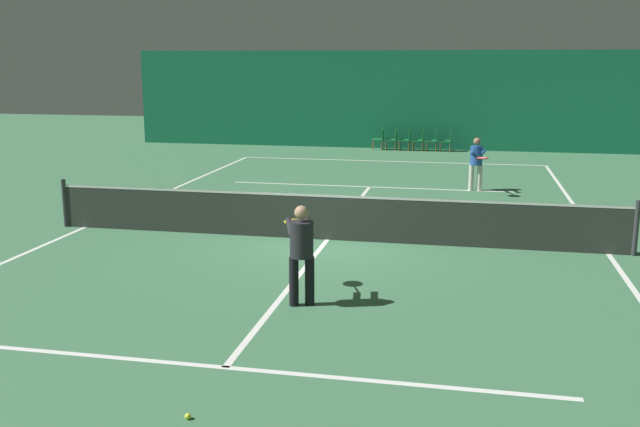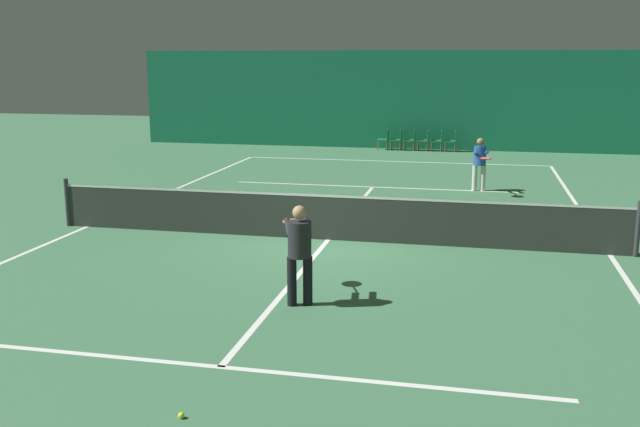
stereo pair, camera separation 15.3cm
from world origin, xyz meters
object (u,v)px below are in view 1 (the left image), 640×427
(player_far, at_px, (476,160))
(courtside_chair_4, at_px, (434,139))
(courtside_chair_2, at_px, (406,139))
(courtside_chair_5, at_px, (447,139))
(courtside_chair_0, at_px, (380,138))
(courtside_chair_3, at_px, (420,139))
(tennis_net, at_px, (327,216))
(player_near, at_px, (301,247))
(tennis_ball, at_px, (188,416))
(courtside_chair_1, at_px, (393,138))

(player_far, distance_m, courtside_chair_4, 9.06)
(courtside_chair_2, height_order, courtside_chair_5, same)
(courtside_chair_0, distance_m, courtside_chair_3, 1.66)
(courtside_chair_2, relative_size, courtside_chair_3, 1.00)
(tennis_net, distance_m, player_near, 4.01)
(courtside_chair_3, bearing_deg, tennis_ball, -2.02)
(courtside_chair_0, bearing_deg, tennis_ball, 2.10)
(courtside_chair_0, relative_size, courtside_chair_3, 1.00)
(courtside_chair_5, bearing_deg, courtside_chair_4, -90.00)
(courtside_chair_1, relative_size, courtside_chair_5, 1.00)
(player_far, bearing_deg, courtside_chair_0, -165.70)
(courtside_chair_3, distance_m, courtside_chair_4, 0.55)
(courtside_chair_1, xyz_separation_m, courtside_chair_2, (0.55, 0.00, 0.00))
(courtside_chair_0, height_order, courtside_chair_3, same)
(tennis_net, distance_m, courtside_chair_1, 15.29)
(courtside_chair_1, xyz_separation_m, courtside_chair_4, (1.66, 0.00, 0.00))
(courtside_chair_4, xyz_separation_m, courtside_chair_5, (0.55, 0.00, 0.00))
(player_near, distance_m, tennis_ball, 3.83)
(courtside_chair_5, bearing_deg, tennis_net, -7.29)
(courtside_chair_1, distance_m, courtside_chair_5, 2.21)
(courtside_chair_0, bearing_deg, courtside_chair_2, 90.00)
(player_far, distance_m, courtside_chair_0, 9.70)
(courtside_chair_3, relative_size, tennis_ball, 12.73)
(courtside_chair_4, height_order, tennis_ball, courtside_chair_4)
(courtside_chair_1, height_order, courtside_chair_3, same)
(courtside_chair_0, distance_m, courtside_chair_5, 2.76)
(player_far, bearing_deg, courtside_chair_2, -171.95)
(player_far, xyz_separation_m, tennis_ball, (-2.99, -14.07, -0.85))
(courtside_chair_5, bearing_deg, player_far, 6.88)
(player_near, height_order, courtside_chair_3, player_near)
(courtside_chair_0, distance_m, courtside_chair_1, 0.55)
(tennis_net, bearing_deg, courtside_chair_3, 86.81)
(player_near, xyz_separation_m, courtside_chair_4, (1.02, 19.26, -0.41))
(courtside_chair_1, relative_size, tennis_ball, 12.73)
(player_far, bearing_deg, tennis_net, -34.38)
(courtside_chair_3, bearing_deg, courtside_chair_0, -90.00)
(player_near, bearing_deg, courtside_chair_0, -17.07)
(player_far, xyz_separation_m, courtside_chair_1, (-3.28, 8.90, -0.39))
(courtside_chair_2, bearing_deg, player_near, 0.24)
(courtside_chair_4, distance_m, tennis_ball, 23.01)
(player_far, height_order, courtside_chair_0, player_far)
(tennis_net, height_order, courtside_chair_1, tennis_net)
(courtside_chair_4, bearing_deg, tennis_net, -5.25)
(player_near, distance_m, courtside_chair_3, 19.27)
(player_near, distance_m, courtside_chair_4, 19.29)
(courtside_chair_5, relative_size, tennis_ball, 12.73)
(courtside_chair_0, relative_size, courtside_chair_2, 1.00)
(courtside_chair_2, bearing_deg, courtside_chair_5, 90.00)
(courtside_chair_5, bearing_deg, courtside_chair_0, -90.00)
(courtside_chair_1, relative_size, courtside_chair_3, 1.00)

